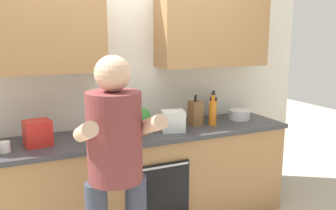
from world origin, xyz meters
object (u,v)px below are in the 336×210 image
at_px(bottle_soda, 213,111).
at_px(knife_block, 195,113).
at_px(mixing_bowl, 239,115).
at_px(grocery_bag_produce, 173,121).
at_px(person_standing, 116,163).
at_px(cup_coffee, 5,147).
at_px(potted_herb, 141,120).
at_px(bottle_juice, 213,112).
at_px(grocery_bag_crisps, 38,133).
at_px(bottle_soy, 213,107).
at_px(bottle_hotsauce, 95,131).
at_px(bottle_vinegar, 111,116).

height_order(bottle_soda, knife_block, knife_block).
relative_size(mixing_bowl, grocery_bag_produce, 1.06).
xyz_separation_m(person_standing, cup_coffee, (-0.63, 0.76, -0.03)).
xyz_separation_m(mixing_bowl, potted_herb, (-1.12, -0.11, 0.08)).
distance_m(bottle_soda, cup_coffee, 1.94).
relative_size(bottle_juice, grocery_bag_produce, 1.54).
height_order(mixing_bowl, grocery_bag_crisps, grocery_bag_crisps).
relative_size(bottle_soy, cup_coffee, 3.59).
height_order(bottle_soy, bottle_hotsauce, bottle_soy).
bearing_deg(person_standing, cup_coffee, 129.77).
distance_m(mixing_bowl, potted_herb, 1.12).
height_order(bottle_soda, potted_herb, potted_herb).
height_order(bottle_vinegar, knife_block, bottle_vinegar).
distance_m(person_standing, bottle_soy, 1.73).
distance_m(bottle_juice, grocery_bag_crisps, 1.59).
bearing_deg(bottle_soy, grocery_bag_crisps, -172.32).
height_order(person_standing, knife_block, person_standing).
bearing_deg(person_standing, bottle_hotsauce, 86.58).
relative_size(bottle_soy, knife_block, 0.99).
xyz_separation_m(bottle_soy, bottle_vinegar, (-1.10, -0.01, 0.01)).
height_order(bottle_juice, grocery_bag_crisps, bottle_juice).
bearing_deg(knife_block, potted_herb, -169.99).
bearing_deg(grocery_bag_produce, person_standing, -134.69).
bearing_deg(grocery_bag_produce, mixing_bowl, 8.96).
bearing_deg(bottle_vinegar, bottle_soy, 0.28).
bearing_deg(potted_herb, knife_block, 10.01).
xyz_separation_m(bottle_vinegar, grocery_bag_crisps, (-0.65, -0.23, -0.03)).
relative_size(bottle_vinegar, cup_coffee, 3.73).
distance_m(bottle_soy, bottle_juice, 0.31).
bearing_deg(cup_coffee, bottle_vinegar, 18.24).
bearing_deg(potted_herb, grocery_bag_crisps, 176.97).
bearing_deg(potted_herb, bottle_vinegar, 125.40).
height_order(bottle_soda, mixing_bowl, bottle_soda).
height_order(bottle_hotsauce, cup_coffee, bottle_hotsauce).
bearing_deg(grocery_bag_crisps, bottle_soy, 7.68).
bearing_deg(bottle_hotsauce, cup_coffee, 179.68).
distance_m(bottle_soda, grocery_bag_crisps, 1.70).
bearing_deg(bottle_juice, knife_block, 151.18).
distance_m(bottle_vinegar, knife_block, 0.81).
height_order(person_standing, bottle_hotsauce, person_standing).
distance_m(knife_block, grocery_bag_crisps, 1.44).
bearing_deg(bottle_soda, bottle_hotsauce, -170.55).
bearing_deg(bottle_vinegar, grocery_bag_crisps, -160.52).
height_order(grocery_bag_produce, grocery_bag_crisps, grocery_bag_crisps).
bearing_deg(cup_coffee, knife_block, 4.20).
distance_m(grocery_bag_produce, grocery_bag_crisps, 1.15).
height_order(bottle_soy, grocery_bag_produce, bottle_soy).
xyz_separation_m(person_standing, mixing_bowl, (1.58, 0.89, -0.02)).
bearing_deg(grocery_bag_crisps, bottle_hotsauce, -8.89).
height_order(bottle_juice, cup_coffee, bottle_juice).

